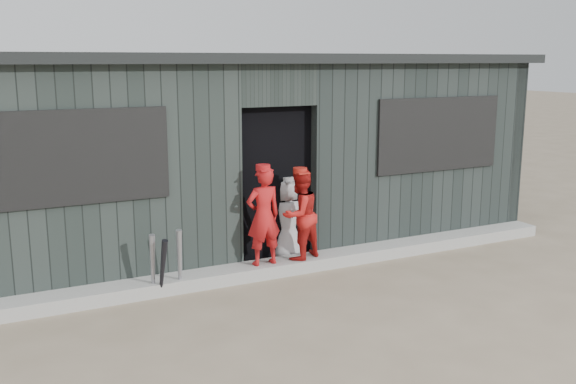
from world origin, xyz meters
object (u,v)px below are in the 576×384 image
bat_left (153,266)px  player_grey_back (287,220)px  player_red_left (263,216)px  player_red_right (300,215)px  bat_mid (180,261)px  bat_right (163,269)px  dugout (234,150)px

bat_left → player_grey_back: 1.94m
player_red_left → player_red_right: player_red_left is taller
player_red_left → bat_left: bearing=2.5°
bat_left → bat_mid: (0.30, 0.00, 0.01)m
bat_mid → bat_right: size_ratio=1.05×
bat_left → player_red_right: (1.86, 0.12, 0.34)m
bat_right → bat_mid: bearing=24.6°
bat_right → player_grey_back: 1.90m
player_red_left → dugout: (0.32, 1.71, 0.55)m
player_red_right → dugout: (-0.17, 1.69, 0.59)m
bat_mid → bat_right: bearing=-155.4°
bat_right → player_red_right: (1.78, 0.22, 0.36)m
bat_right → dugout: bearing=49.9°
player_red_left → dugout: bearing=-102.7°
bat_left → player_red_left: 1.42m
bat_mid → bat_right: 0.24m
bat_mid → dugout: 2.46m
player_red_right → player_red_left: bearing=-18.0°
player_red_right → dugout: size_ratio=0.13×
player_red_left → dugout: dugout is taller
bat_right → player_red_left: 1.36m
player_red_right → dugout: 1.80m
player_grey_back → bat_left: bearing=17.4°
bat_left → player_grey_back: bearing=14.7°
player_grey_back → player_red_left: bearing=39.9°
player_red_right → dugout: bearing=-103.9°
bat_right → dugout: dugout is taller
bat_mid → player_red_left: size_ratio=0.62×
player_grey_back → dugout: size_ratio=0.13×
bat_left → bat_right: size_ratio=1.03×
player_grey_back → dugout: (-0.18, 1.32, 0.74)m
bat_right → player_red_left: bearing=9.0°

